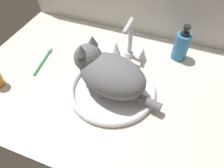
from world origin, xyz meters
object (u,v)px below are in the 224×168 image
sink_basin (112,89)px  cat (107,72)px  faucet (129,43)px  soap_pump_bottle (181,46)px  toothbrush (43,60)px

sink_basin → cat: cat is taller
faucet → cat: (-2.30, -21.47, 1.69)cm
cat → soap_pump_bottle: cat is taller
soap_pump_bottle → toothbrush: soap_pump_bottle is taller
cat → soap_pump_bottle: bearing=50.8°
soap_pump_bottle → toothbrush: bearing=-156.6°
sink_basin → faucet: bearing=90.0°
soap_pump_bottle → toothbrush: size_ratio=0.91×
soap_pump_bottle → sink_basin: bearing=-125.9°
sink_basin → cat: 8.88cm
faucet → cat: cat is taller
sink_basin → toothbrush: (-36.02, 5.14, -0.49)cm
cat → toothbrush: (-33.72, 4.63, -9.05)cm
cat → toothbrush: size_ratio=2.01×
sink_basin → soap_pump_bottle: soap_pump_bottle is taller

